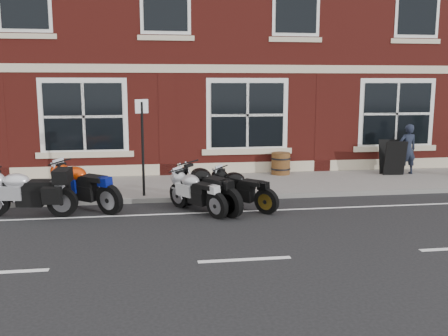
{
  "coord_description": "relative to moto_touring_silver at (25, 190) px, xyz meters",
  "views": [
    {
      "loc": [
        -1.53,
        -10.94,
        2.95
      ],
      "look_at": [
        0.33,
        1.6,
        0.8
      ],
      "focal_mm": 40.0,
      "sensor_mm": 36.0,
      "label": 1
    }
  ],
  "objects": [
    {
      "name": "barrel_planter",
      "position": [
        6.85,
        3.66,
        -0.13
      ],
      "size": [
        0.62,
        0.62,
        0.69
      ],
      "color": "#452612",
      "rests_on": "sidewalk"
    },
    {
      "name": "a_board_sign",
      "position": [
        10.29,
        3.09,
        0.07
      ],
      "size": [
        0.7,
        0.5,
        1.09
      ],
      "primitive_type": null,
      "rotation": [
        0.0,
        0.0,
        -0.1
      ],
      "color": "black",
      "rests_on": "sidewalk"
    },
    {
      "name": "moto_sport_red",
      "position": [
        1.22,
        0.42,
        0.0
      ],
      "size": [
        1.86,
        1.6,
        1.04
      ],
      "rotation": [
        0.0,
        0.0,
        0.87
      ],
      "color": "black",
      "rests_on": "ground"
    },
    {
      "name": "moto_naked_black",
      "position": [
        4.11,
        -0.1,
        -0.01
      ],
      "size": [
        1.34,
        1.96,
        1.01
      ],
      "rotation": [
        0.0,
        0.0,
        0.58
      ],
      "color": "black",
      "rests_on": "ground"
    },
    {
      "name": "kerb",
      "position": [
        4.34,
        0.92,
        -0.53
      ],
      "size": [
        30.0,
        0.16,
        0.12
      ],
      "primitive_type": "cube",
      "color": "slate",
      "rests_on": "ground"
    },
    {
      "name": "sidewalk",
      "position": [
        4.34,
        2.5,
        -0.53
      ],
      "size": [
        30.0,
        3.0,
        0.12
      ],
      "primitive_type": "cube",
      "color": "slate",
      "rests_on": "ground"
    },
    {
      "name": "moto_sport_silver",
      "position": [
        3.84,
        -0.23,
        -0.09
      ],
      "size": [
        1.21,
        1.7,
        0.89
      ],
      "rotation": [
        0.0,
        0.0,
        0.6
      ],
      "color": "black",
      "rests_on": "ground"
    },
    {
      "name": "pub_building",
      "position": [
        4.34,
        10.0,
        5.41
      ],
      "size": [
        24.0,
        12.0,
        12.0
      ],
      "primitive_type": "cube",
      "color": "maroon",
      "rests_on": "ground"
    },
    {
      "name": "moto_touring_silver",
      "position": [
        0.0,
        0.0,
        0.0
      ],
      "size": [
        2.21,
        0.62,
        1.46
      ],
      "rotation": [
        0.0,
        0.0,
        1.4
      ],
      "color": "black",
      "rests_on": "ground"
    },
    {
      "name": "moto_sport_black",
      "position": [
        4.91,
        -0.07,
        -0.08
      ],
      "size": [
        1.46,
        1.5,
        0.89
      ],
      "rotation": [
        0.0,
        0.0,
        0.77
      ],
      "color": "black",
      "rests_on": "ground"
    },
    {
      "name": "ground",
      "position": [
        4.34,
        -0.5,
        -0.59
      ],
      "size": [
        80.0,
        80.0,
        0.0
      ],
      "primitive_type": "plane",
      "color": "black",
      "rests_on": "ground"
    },
    {
      "name": "pedestrian_left",
      "position": [
        10.81,
        3.13,
        0.32
      ],
      "size": [
        0.6,
        0.41,
        1.58
      ],
      "primitive_type": "imported",
      "rotation": [
        0.0,
        0.0,
        3.2
      ],
      "color": "#191F2E",
      "rests_on": "sidewalk"
    },
    {
      "name": "parking_sign",
      "position": [
        2.6,
        1.2,
        0.94
      ],
      "size": [
        0.33,
        0.16,
        2.45
      ],
      "rotation": [
        0.0,
        0.0,
        0.41
      ],
      "color": "black",
      "rests_on": "sidewalk"
    }
  ]
}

